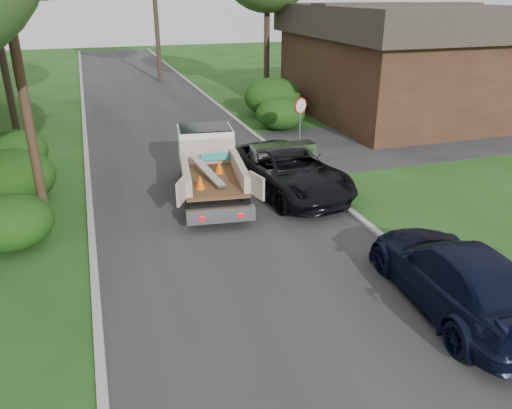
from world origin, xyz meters
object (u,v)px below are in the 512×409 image
object	(u,v)px
stop_sign	(300,113)
flatbed_truck	(208,160)
utility_pole	(16,52)
black_pickup	(287,170)
navy_suv	(457,276)
house_right	(393,60)

from	to	relation	value
stop_sign	flatbed_truck	distance (m)	6.11
utility_pole	black_pickup	bearing A→B (deg)	-3.33
black_pickup	utility_pole	bearing A→B (deg)	166.78
stop_sign	flatbed_truck	world-z (taller)	stop_sign
stop_sign	utility_pole	bearing A→B (deg)	-159.38
utility_pole	navy_suv	world-z (taller)	utility_pole
black_pickup	flatbed_truck	bearing A→B (deg)	147.35
utility_pole	navy_suv	xyz separation A→B (m)	(9.28, -8.42, -4.38)
stop_sign	utility_pole	size ratio (longest dim) A/B	0.25
utility_pole	black_pickup	size ratio (longest dim) A/B	1.69
black_pickup	navy_suv	bearing A→B (deg)	-92.66
utility_pole	house_right	xyz separation A→B (m)	(18.48, 9.02, -2.01)
stop_sign	house_right	world-z (taller)	house_right
stop_sign	navy_suv	xyz separation A→B (m)	(-1.40, -12.44, -0.98)
flatbed_truck	black_pickup	xyz separation A→B (m)	(2.64, -1.11, -0.33)
flatbed_truck	black_pickup	size ratio (longest dim) A/B	0.98
navy_suv	house_right	bearing A→B (deg)	-112.40
black_pickup	house_right	bearing A→B (deg)	33.05
stop_sign	house_right	distance (m)	9.37
navy_suv	utility_pole	bearing A→B (deg)	-36.79
utility_pole	black_pickup	world-z (taller)	utility_pole
house_right	utility_pole	bearing A→B (deg)	-153.99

